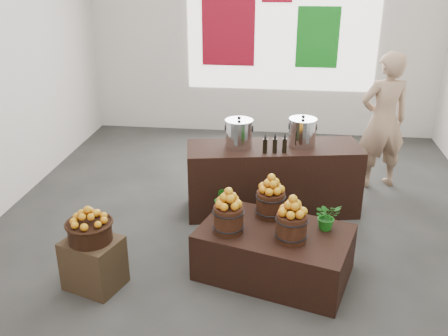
# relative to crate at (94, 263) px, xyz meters

# --- Properties ---
(ground) EXTENTS (7.00, 7.00, 0.00)m
(ground) POSITION_rel_crate_xyz_m (1.34, 1.32, -0.25)
(ground) COLOR #3A3A38
(ground) RESTS_ON ground
(back_wall) EXTENTS (6.00, 0.04, 4.00)m
(back_wall) POSITION_rel_crate_xyz_m (1.34, 4.82, 1.75)
(back_wall) COLOR silver
(back_wall) RESTS_ON ground
(back_opening) EXTENTS (3.20, 0.02, 2.40)m
(back_opening) POSITION_rel_crate_xyz_m (1.64, 4.80, 1.75)
(back_opening) COLOR white
(back_opening) RESTS_ON back_wall
(deco_red_left) EXTENTS (0.90, 0.04, 1.40)m
(deco_red_left) POSITION_rel_crate_xyz_m (0.74, 4.79, 1.65)
(deco_red_left) COLOR maroon
(deco_red_left) RESTS_ON back_wall
(deco_green_right) EXTENTS (0.70, 0.04, 1.00)m
(deco_green_right) POSITION_rel_crate_xyz_m (2.24, 4.79, 1.45)
(deco_green_right) COLOR #137F1B
(deco_green_right) RESTS_ON back_wall
(crate) EXTENTS (0.61, 0.55, 0.50)m
(crate) POSITION_rel_crate_xyz_m (0.00, 0.00, 0.00)
(crate) COLOR #453020
(crate) RESTS_ON ground
(wicker_basket) EXTENTS (0.40, 0.40, 0.18)m
(wicker_basket) POSITION_rel_crate_xyz_m (0.00, 0.00, 0.34)
(wicker_basket) COLOR black
(wicker_basket) RESTS_ON crate
(apples_in_basket) EXTENTS (0.31, 0.31, 0.17)m
(apples_in_basket) POSITION_rel_crate_xyz_m (0.00, 0.00, 0.52)
(apples_in_basket) COLOR #AC0506
(apples_in_basket) RESTS_ON wicker_basket
(display_table) EXTENTS (1.63, 1.26, 0.50)m
(display_table) POSITION_rel_crate_xyz_m (1.70, 0.41, -0.00)
(display_table) COLOR black
(display_table) RESTS_ON ground
(apple_bucket_front_left) EXTENTS (0.29, 0.29, 0.26)m
(apple_bucket_front_left) POSITION_rel_crate_xyz_m (1.25, 0.33, 0.38)
(apple_bucket_front_left) COLOR #3C1910
(apple_bucket_front_left) RESTS_ON display_table
(apples_in_bucket_front_left) EXTENTS (0.22, 0.22, 0.19)m
(apples_in_bucket_front_left) POSITION_rel_crate_xyz_m (1.25, 0.33, 0.61)
(apples_in_bucket_front_left) COLOR #AC0506
(apples_in_bucket_front_left) RESTS_ON apple_bucket_front_left
(apple_bucket_front_right) EXTENTS (0.29, 0.29, 0.26)m
(apple_bucket_front_right) POSITION_rel_crate_xyz_m (1.85, 0.25, 0.38)
(apple_bucket_front_right) COLOR #3C1910
(apple_bucket_front_right) RESTS_ON display_table
(apples_in_bucket_front_right) EXTENTS (0.22, 0.22, 0.19)m
(apples_in_bucket_front_right) POSITION_rel_crate_xyz_m (1.85, 0.25, 0.61)
(apples_in_bucket_front_right) COLOR #AC0506
(apples_in_bucket_front_right) RESTS_ON apple_bucket_front_right
(apple_bucket_rear) EXTENTS (0.29, 0.29, 0.26)m
(apple_bucket_rear) POSITION_rel_crate_xyz_m (1.64, 0.70, 0.38)
(apple_bucket_rear) COLOR #3C1910
(apple_bucket_rear) RESTS_ON display_table
(apples_in_bucket_rear) EXTENTS (0.22, 0.22, 0.19)m
(apples_in_bucket_rear) POSITION_rel_crate_xyz_m (1.64, 0.70, 0.61)
(apples_in_bucket_rear) COLOR #AC0506
(apples_in_bucket_rear) RESTS_ON apple_bucket_rear
(herb_garnish_right) EXTENTS (0.31, 0.30, 0.28)m
(herb_garnish_right) POSITION_rel_crate_xyz_m (2.19, 0.50, 0.38)
(herb_garnish_right) COLOR #156214
(herb_garnish_right) RESTS_ON display_table
(herb_garnish_left) EXTENTS (0.17, 0.15, 0.28)m
(herb_garnish_left) POSITION_rel_crate_xyz_m (1.14, 0.75, 0.38)
(herb_garnish_left) COLOR #156214
(herb_garnish_left) RESTS_ON display_table
(counter) EXTENTS (2.16, 1.03, 0.85)m
(counter) POSITION_rel_crate_xyz_m (1.64, 1.79, 0.17)
(counter) COLOR black
(counter) RESTS_ON ground
(stock_pot_left) EXTENTS (0.32, 0.32, 0.32)m
(stock_pot_left) POSITION_rel_crate_xyz_m (1.22, 1.71, 0.76)
(stock_pot_left) COLOR silver
(stock_pot_left) RESTS_ON counter
(stock_pot_center) EXTENTS (0.32, 0.32, 0.32)m
(stock_pot_center) POSITION_rel_crate_xyz_m (1.96, 1.85, 0.76)
(stock_pot_center) COLOR silver
(stock_pot_center) RESTS_ON counter
(oil_cruets) EXTENTS (0.23, 0.10, 0.24)m
(oil_cruets) POSITION_rel_crate_xyz_m (1.67, 1.58, 0.72)
(oil_cruets) COLOR black
(oil_cruets) RESTS_ON counter
(shopper) EXTENTS (0.78, 0.62, 1.86)m
(shopper) POSITION_rel_crate_xyz_m (3.05, 2.71, 0.68)
(shopper) COLOR #A28063
(shopper) RESTS_ON ground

